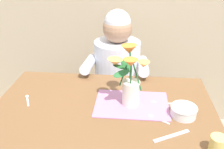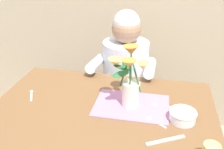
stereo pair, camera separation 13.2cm
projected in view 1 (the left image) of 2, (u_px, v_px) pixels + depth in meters
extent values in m
cube|color=brown|center=(103.00, 111.00, 1.37)|extent=(1.20, 0.80, 0.04)
cylinder|color=brown|center=(37.00, 122.00, 1.88)|extent=(0.06, 0.06, 0.70)
cylinder|color=brown|center=(185.00, 131.00, 1.80)|extent=(0.06, 0.06, 0.70)
cylinder|color=#4C4C56|center=(117.00, 120.00, 2.15)|extent=(0.30, 0.30, 0.40)
cylinder|color=silver|center=(117.00, 73.00, 1.95)|extent=(0.34, 0.34, 0.50)
sphere|color=#A37A5B|center=(118.00, 28.00, 1.79)|extent=(0.21, 0.21, 0.21)
sphere|color=silver|center=(118.00, 23.00, 1.78)|extent=(0.19, 0.19, 0.19)
cylinder|color=silver|center=(89.00, 64.00, 1.78)|extent=(0.07, 0.33, 0.12)
cylinder|color=silver|center=(143.00, 66.00, 1.75)|extent=(0.07, 0.33, 0.12)
cube|color=#B275A3|center=(132.00, 104.00, 1.39)|extent=(0.40, 0.28, 0.00)
cylinder|color=silver|center=(131.00, 93.00, 1.36)|extent=(0.09, 0.09, 0.14)
cylinder|color=#23602D|center=(137.00, 77.00, 1.31)|extent=(0.06, 0.04, 0.14)
cone|color=#EFA84C|center=(144.00, 65.00, 1.27)|extent=(0.08, 0.08, 0.04)
sphere|color=#E5D14C|center=(144.00, 64.00, 1.26)|extent=(0.02, 0.02, 0.02)
cylinder|color=#23602D|center=(130.00, 69.00, 1.35)|extent=(0.01, 0.03, 0.19)
cone|color=orange|center=(129.00, 49.00, 1.35)|extent=(0.11, 0.11, 0.05)
sphere|color=#E5D14C|center=(129.00, 49.00, 1.35)|extent=(0.02, 0.02, 0.02)
cylinder|color=#23602D|center=(123.00, 76.00, 1.33)|extent=(0.04, 0.03, 0.14)
cone|color=#EFA84C|center=(115.00, 62.00, 1.32)|extent=(0.08, 0.08, 0.04)
sphere|color=#E5D14C|center=(115.00, 61.00, 1.31)|extent=(0.02, 0.02, 0.02)
cylinder|color=#23602D|center=(131.00, 76.00, 1.29)|extent=(0.01, 0.04, 0.17)
cone|color=orange|center=(131.00, 63.00, 1.22)|extent=(0.09, 0.09, 0.04)
sphere|color=#E5D14C|center=(131.00, 62.00, 1.22)|extent=(0.02, 0.02, 0.02)
ellipsoid|color=#23602D|center=(121.00, 74.00, 1.28)|extent=(0.10, 0.08, 0.04)
ellipsoid|color=#23602D|center=(126.00, 65.00, 1.34)|extent=(0.08, 0.09, 0.04)
ellipsoid|color=#23602D|center=(121.00, 67.00, 1.32)|extent=(0.10, 0.06, 0.02)
cylinder|color=white|center=(183.00, 112.00, 1.29)|extent=(0.13, 0.13, 0.05)
torus|color=white|center=(184.00, 108.00, 1.28)|extent=(0.14, 0.14, 0.01)
cube|color=silver|center=(171.00, 136.00, 1.16)|extent=(0.18, 0.11, 0.00)
cylinder|color=#E5C666|center=(217.00, 145.00, 1.05)|extent=(0.07, 0.07, 0.08)
cube|color=silver|center=(28.00, 101.00, 1.42)|extent=(0.05, 0.09, 0.00)
ellipsoid|color=silver|center=(27.00, 96.00, 1.46)|extent=(0.03, 0.03, 0.01)
cube|color=silver|center=(161.00, 120.00, 1.27)|extent=(0.09, 0.06, 0.00)
ellipsoid|color=silver|center=(151.00, 116.00, 1.30)|extent=(0.03, 0.03, 0.01)
cube|color=silver|center=(164.00, 103.00, 1.40)|extent=(0.10, 0.02, 0.00)
ellipsoid|color=silver|center=(154.00, 102.00, 1.41)|extent=(0.03, 0.02, 0.01)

